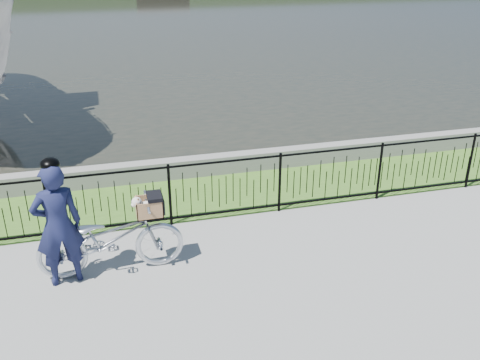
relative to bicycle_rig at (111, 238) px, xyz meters
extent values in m
plane|color=gray|center=(2.04, -0.40, -0.57)|extent=(120.00, 120.00, 0.00)
cube|color=#406B21|center=(2.04, 2.20, -0.57)|extent=(60.00, 2.00, 0.01)
plane|color=black|center=(2.04, 32.60, -0.57)|extent=(120.00, 120.00, 0.00)
cube|color=slate|center=(2.04, 3.20, -0.37)|extent=(60.00, 0.30, 0.40)
imported|color=silver|center=(-0.01, 0.00, -0.01)|extent=(2.15, 0.75, 1.13)
cube|color=black|center=(0.59, 0.00, 0.30)|extent=(0.38, 0.18, 0.02)
cube|color=#9D7249|center=(0.59, 0.00, 0.31)|extent=(0.39, 0.32, 0.01)
cube|color=#9D7249|center=(0.59, 0.15, 0.44)|extent=(0.39, 0.01, 0.27)
cube|color=#9D7249|center=(0.59, -0.15, 0.44)|extent=(0.39, 0.02, 0.27)
cube|color=#9D7249|center=(0.78, 0.00, 0.44)|extent=(0.02, 0.32, 0.27)
cube|color=#9D7249|center=(0.40, 0.00, 0.44)|extent=(0.02, 0.32, 0.27)
cube|color=black|center=(0.68, 0.00, 0.60)|extent=(0.21, 0.33, 0.06)
cube|color=black|center=(0.79, 0.00, 0.46)|extent=(0.02, 0.33, 0.22)
ellipsoid|color=silver|center=(0.57, 0.00, 0.43)|extent=(0.31, 0.22, 0.20)
sphere|color=silver|center=(0.42, -0.02, 0.55)|extent=(0.15, 0.15, 0.15)
sphere|color=silver|center=(0.37, -0.04, 0.52)|extent=(0.07, 0.07, 0.07)
sphere|color=black|center=(0.34, -0.05, 0.52)|extent=(0.02, 0.02, 0.02)
cone|color=#A06A42|center=(0.42, 0.04, 0.61)|extent=(0.06, 0.08, 0.08)
cone|color=#A06A42|center=(0.44, -0.06, 0.61)|extent=(0.06, 0.08, 0.08)
imported|color=#161A3D|center=(-0.71, -0.09, 0.36)|extent=(0.76, 0.58, 1.87)
ellipsoid|color=black|center=(-0.71, -0.09, 1.28)|extent=(0.26, 0.29, 0.18)
camera|label=1|loc=(0.08, -7.10, 4.07)|focal=40.00mm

